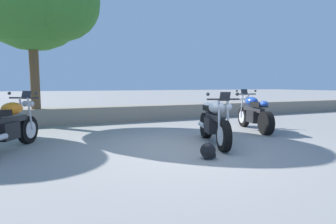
{
  "coord_description": "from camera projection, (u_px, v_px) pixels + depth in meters",
  "views": [
    {
      "loc": [
        -2.4,
        -4.86,
        1.31
      ],
      "look_at": [
        0.14,
        1.2,
        0.65
      ],
      "focal_mm": 28.82,
      "sensor_mm": 36.0,
      "label": 1
    }
  ],
  "objects": [
    {
      "name": "ground_plane",
      "position": [
        184.0,
        149.0,
        5.52
      ],
      "size": [
        120.0,
        120.0,
        0.0
      ],
      "primitive_type": "plane",
      "color": "gray"
    },
    {
      "name": "stone_wall",
      "position": [
        127.0,
        113.0,
        9.9
      ],
      "size": [
        36.0,
        0.8,
        0.55
      ],
      "primitive_type": "cube",
      "color": "gray",
      "rests_on": "ground"
    },
    {
      "name": "motorcycle_orange_near_left",
      "position": [
        8.0,
        127.0,
        5.34
      ],
      "size": [
        1.1,
        1.93,
        1.18
      ],
      "color": "black",
      "rests_on": "ground"
    },
    {
      "name": "motorcycle_silver_centre",
      "position": [
        214.0,
        122.0,
        5.97
      ],
      "size": [
        0.89,
        2.02,
        1.18
      ],
      "color": "black",
      "rests_on": "ground"
    },
    {
      "name": "motorcycle_blue_far_right",
      "position": [
        254.0,
        114.0,
        7.8
      ],
      "size": [
        0.85,
        2.03,
        1.18
      ],
      "color": "black",
      "rests_on": "ground"
    },
    {
      "name": "rider_helmet",
      "position": [
        208.0,
        151.0,
        4.81
      ],
      "size": [
        0.28,
        0.28,
        0.28
      ],
      "color": "black",
      "rests_on": "ground"
    }
  ]
}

